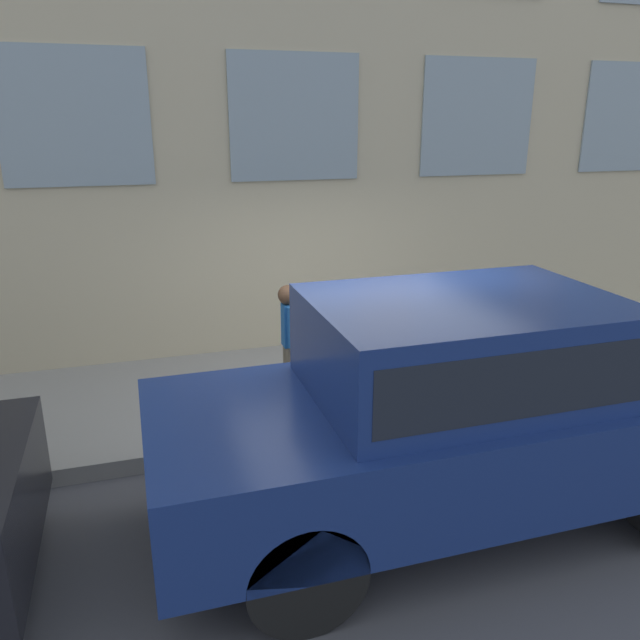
# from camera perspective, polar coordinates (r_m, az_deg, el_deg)

# --- Properties ---
(ground_plane) EXTENTS (80.00, 80.00, 0.00)m
(ground_plane) POSITION_cam_1_polar(r_m,az_deg,el_deg) (6.73, 3.86, -10.90)
(ground_plane) COLOR #47474C
(sidewalk) EXTENTS (2.61, 60.00, 0.18)m
(sidewalk) POSITION_cam_1_polar(r_m,az_deg,el_deg) (7.79, 0.44, -5.93)
(sidewalk) COLOR gray
(sidewalk) RESTS_ON ground_plane
(fire_hydrant) EXTENTS (0.34, 0.45, 0.87)m
(fire_hydrant) POSITION_cam_1_polar(r_m,az_deg,el_deg) (7.02, 2.90, -3.98)
(fire_hydrant) COLOR #2D7260
(fire_hydrant) RESTS_ON sidewalk
(person) EXTENTS (0.33, 0.22, 1.34)m
(person) POSITION_cam_1_polar(r_m,az_deg,el_deg) (6.92, -2.93, -1.10)
(person) COLOR #726651
(person) RESTS_ON sidewalk
(parked_car_navy_near) EXTENTS (1.89, 4.92, 1.93)m
(parked_car_navy_near) POSITION_cam_1_polar(r_m,az_deg,el_deg) (5.20, 12.52, -7.30)
(parked_car_navy_near) COLOR black
(parked_car_navy_near) RESTS_ON ground_plane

